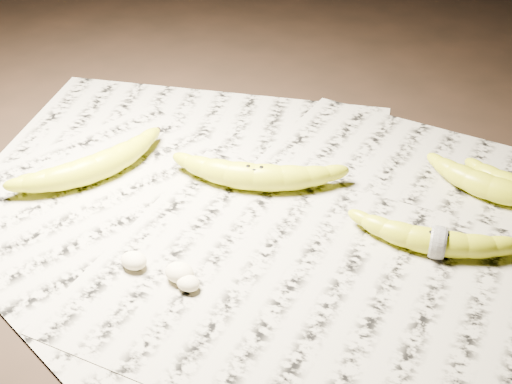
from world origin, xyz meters
The scene contains 11 objects.
ground centered at (0.00, 0.00, 0.00)m, with size 3.00×3.00×0.00m, color black.
newspaper_patch centered at (-0.03, 0.02, 0.00)m, with size 0.90×0.70×0.01m, color #B1AC97.
banana_left_a centered at (-0.26, -0.02, 0.02)m, with size 0.19×0.05×0.03m, color yellow, non-canonical shape.
banana_left_b centered at (-0.26, -0.03, 0.03)m, with size 0.19×0.06×0.04m, color yellow, non-canonical shape.
banana_center centered at (-0.06, 0.06, 0.03)m, with size 0.20×0.06×0.04m, color yellow, non-canonical shape.
banana_taped centered at (0.19, 0.06, 0.02)m, with size 0.19×0.05×0.03m, color yellow, non-canonical shape.
banana_upper_b centered at (0.22, 0.20, 0.03)m, with size 0.17×0.05×0.03m, color yellow, non-canonical shape.
measuring_tape centered at (0.19, 0.06, 0.02)m, with size 0.04×0.04×0.00m, color white.
flesh_chunk_a centered at (-0.10, -0.15, 0.02)m, with size 0.03×0.03×0.02m, color #FEEDC5.
flesh_chunk_b centered at (-0.04, -0.14, 0.02)m, with size 0.03×0.03×0.02m, color #FEEDC5.
flesh_chunk_c centered at (-0.02, -0.15, 0.02)m, with size 0.03×0.02×0.02m, color #FEEDC5.
Camera 1 is at (0.35, -0.61, 0.55)m, focal length 50.00 mm.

